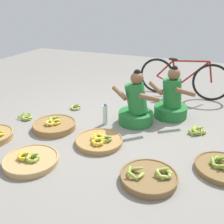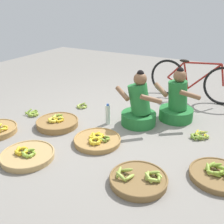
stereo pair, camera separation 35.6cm
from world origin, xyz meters
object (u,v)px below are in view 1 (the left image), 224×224
vendor_woman_behind (171,101)px  loose_bananas_back_center (75,107)px  bicycle_leaning (183,78)px  banana_basket_front_right (223,168)px  banana_basket_mid_right (149,177)px  vendor_woman_front (136,106)px  water_bottle (105,115)px  banana_basket_mid_left (31,160)px  banana_basket_front_center (99,141)px  loose_bananas_back_right (26,117)px  banana_basket_front_left (54,125)px  loose_bananas_near_bicycle (197,131)px

vendor_woman_behind → loose_bananas_back_center: size_ratio=3.91×
bicycle_leaning → loose_bananas_back_center: bicycle_leaning is taller
banana_basket_front_right → banana_basket_mid_right: size_ratio=1.02×
bicycle_leaning → vendor_woman_front: bearing=-107.3°
banana_basket_mid_right → water_bottle: 1.44m
banana_basket_mid_right → loose_bananas_back_center: (-1.68, 1.40, -0.02)m
vendor_woman_front → banana_basket_mid_left: bearing=-117.8°
banana_basket_mid_left → banana_basket_front_center: bearing=52.8°
water_bottle → banana_basket_mid_left: bearing=-106.4°
loose_bananas_back_center → loose_bananas_back_right: (-0.51, -0.65, 0.00)m
vendor_woman_behind → banana_basket_front_center: vendor_woman_behind is taller
banana_basket_mid_left → banana_basket_front_left: bearing=106.1°
banana_basket_front_center → loose_bananas_back_right: (-1.38, 0.25, -0.02)m
banana_basket_front_right → water_bottle: (-1.68, 0.58, 0.11)m
vendor_woman_front → banana_basket_mid_left: 1.70m
banana_basket_front_right → water_bottle: bearing=161.0°
water_bottle → loose_bananas_near_bicycle: bearing=10.0°
loose_bananas_back_right → vendor_woman_behind: bearing=25.0°
banana_basket_mid_left → loose_bananas_back_center: (-0.33, 1.61, -0.02)m
banana_basket_front_center → banana_basket_front_right: banana_basket_front_right is taller
vendor_woman_behind → loose_bananas_near_bicycle: bearing=-42.0°
vendor_woman_front → bicycle_leaning: vendor_woman_front is taller
bicycle_leaning → banana_basket_mid_left: (-1.24, -2.95, -0.31)m
banana_basket_mid_right → loose_bananas_near_bicycle: size_ratio=2.19×
vendor_woman_front → loose_bananas_back_right: vendor_woman_front is taller
bicycle_leaning → banana_basket_front_right: bicycle_leaning is taller
loose_bananas_back_right → loose_bananas_near_bicycle: (2.53, 0.55, 0.00)m
water_bottle → banana_basket_front_center: bearing=-74.0°
banana_basket_front_right → loose_bananas_back_center: (-2.39, 0.91, -0.01)m
loose_bananas_near_bicycle → water_bottle: water_bottle is taller
banana_basket_front_left → loose_bananas_near_bicycle: 2.04m
loose_bananas_back_center → water_bottle: bearing=-25.2°
vendor_woman_front → loose_bananas_back_center: size_ratio=3.92×
banana_basket_front_right → banana_basket_front_center: bearing=179.6°
banana_basket_front_left → banana_basket_mid_left: size_ratio=0.98×
loose_bananas_back_center → water_bottle: size_ratio=0.66×
banana_basket_front_center → banana_basket_mid_right: bearing=-31.7°
bicycle_leaning → loose_bananas_near_bicycle: (0.45, -1.44, -0.33)m
banana_basket_mid_right → loose_bananas_near_bicycle: (0.34, 1.30, -0.02)m
vendor_woman_front → banana_basket_mid_left: (-0.78, -1.49, -0.22)m
bicycle_leaning → loose_bananas_near_bicycle: 1.55m
banana_basket_mid_right → loose_bananas_near_bicycle: bearing=75.1°
water_bottle → banana_basket_front_right: bearing=-19.0°
banana_basket_front_right → loose_bananas_near_bicycle: size_ratio=2.23×
vendor_woman_behind → banana_basket_front_left: bearing=-144.0°
water_bottle → loose_bananas_back_center: bearing=154.8°
banana_basket_mid_left → banana_basket_front_right: bearing=18.8°
vendor_woman_behind → banana_basket_mid_left: 2.29m
vendor_woman_front → water_bottle: vendor_woman_front is taller
banana_basket_front_center → banana_basket_mid_left: bearing=-127.2°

